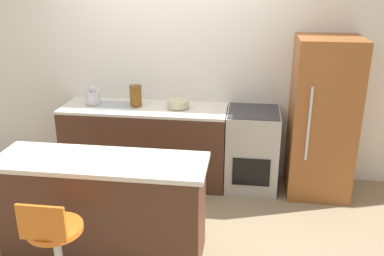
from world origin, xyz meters
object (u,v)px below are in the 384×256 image
at_px(oven_range, 252,149).
at_px(refrigerator, 322,118).
at_px(mixing_bowl, 178,104).
at_px(kettle, 93,96).
at_px(stool_chair, 56,249).

height_order(oven_range, refrigerator, refrigerator).
distance_m(refrigerator, mixing_bowl, 1.56).
xyz_separation_m(oven_range, kettle, (-1.82, 0.03, 0.54)).
xyz_separation_m(kettle, mixing_bowl, (0.98, -0.00, -0.05)).
xyz_separation_m(refrigerator, stool_chair, (-2.12, -2.01, -0.41)).
bearing_deg(mixing_bowl, refrigerator, -1.52).
relative_size(stool_chair, mixing_bowl, 3.69).
relative_size(refrigerator, stool_chair, 1.92).
distance_m(refrigerator, stool_chair, 2.95).
bearing_deg(stool_chair, kettle, 101.66).
xyz_separation_m(oven_range, refrigerator, (0.72, -0.02, 0.41)).
distance_m(kettle, mixing_bowl, 0.98).
bearing_deg(oven_range, stool_chair, -124.52).
bearing_deg(kettle, refrigerator, -0.94).
distance_m(stool_chair, kettle, 2.16).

